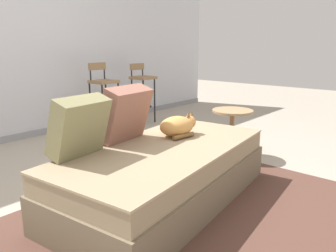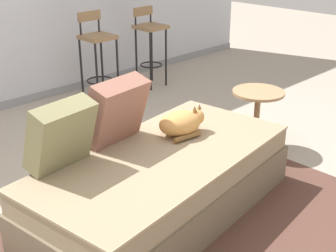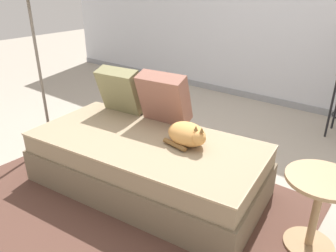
{
  "view_description": "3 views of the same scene",
  "coord_description": "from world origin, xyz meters",
  "px_view_note": "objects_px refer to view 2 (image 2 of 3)",
  "views": [
    {
      "loc": [
        -1.8,
        -2.0,
        1.2
      ],
      "look_at": [
        0.15,
        -0.3,
        0.57
      ],
      "focal_mm": 35.0,
      "sensor_mm": 36.0,
      "label": 1
    },
    {
      "loc": [
        -1.88,
        -2.36,
        1.81
      ],
      "look_at": [
        0.15,
        -0.3,
        0.57
      ],
      "focal_mm": 50.0,
      "sensor_mm": 36.0,
      "label": 2
    },
    {
      "loc": [
        1.58,
        -2.1,
        1.61
      ],
      "look_at": [
        0.15,
        -0.3,
        0.57
      ],
      "focal_mm": 35.0,
      "sensor_mm": 36.0,
      "label": 3
    }
  ],
  "objects_px": {
    "couch": "(163,183)",
    "side_table": "(257,111)",
    "throw_pillow_corner": "(61,135)",
    "cat": "(182,123)",
    "bar_stool_by_doorway": "(150,38)",
    "bar_stool_near_window": "(97,50)",
    "throw_pillow_middle": "(116,111)"
  },
  "relations": [
    {
      "from": "throw_pillow_corner",
      "to": "side_table",
      "type": "distance_m",
      "value": 1.87
    },
    {
      "from": "bar_stool_near_window",
      "to": "side_table",
      "type": "bearing_deg",
      "value": -83.38
    },
    {
      "from": "couch",
      "to": "bar_stool_near_window",
      "type": "distance_m",
      "value": 2.38
    },
    {
      "from": "couch",
      "to": "bar_stool_near_window",
      "type": "relative_size",
      "value": 2.04
    },
    {
      "from": "throw_pillow_corner",
      "to": "bar_stool_by_doorway",
      "type": "distance_m",
      "value": 2.99
    },
    {
      "from": "cat",
      "to": "bar_stool_by_doorway",
      "type": "xyz_separation_m",
      "value": [
        1.51,
        1.97,
        0.05
      ]
    },
    {
      "from": "throw_pillow_corner",
      "to": "bar_stool_near_window",
      "type": "xyz_separation_m",
      "value": [
        1.62,
        1.81,
        -0.09
      ]
    },
    {
      "from": "cat",
      "to": "bar_stool_near_window",
      "type": "bearing_deg",
      "value": 69.36
    },
    {
      "from": "cat",
      "to": "bar_stool_by_doorway",
      "type": "height_order",
      "value": "bar_stool_by_doorway"
    },
    {
      "from": "couch",
      "to": "bar_stool_by_doorway",
      "type": "xyz_separation_m",
      "value": [
        1.83,
        2.1,
        0.36
      ]
    },
    {
      "from": "throw_pillow_middle",
      "to": "bar_stool_by_doorway",
      "type": "xyz_separation_m",
      "value": [
        1.92,
        1.75,
        -0.09
      ]
    },
    {
      "from": "throw_pillow_corner",
      "to": "throw_pillow_middle",
      "type": "bearing_deg",
      "value": 7.05
    },
    {
      "from": "throw_pillow_corner",
      "to": "bar_stool_by_doorway",
      "type": "xyz_separation_m",
      "value": [
        2.39,
        1.81,
        -0.08
      ]
    },
    {
      "from": "throw_pillow_middle",
      "to": "bar_stool_near_window",
      "type": "height_order",
      "value": "bar_stool_near_window"
    },
    {
      "from": "bar_stool_near_window",
      "to": "cat",
      "type": "bearing_deg",
      "value": -110.64
    },
    {
      "from": "couch",
      "to": "side_table",
      "type": "distance_m",
      "value": 1.3
    },
    {
      "from": "couch",
      "to": "throw_pillow_corner",
      "type": "distance_m",
      "value": 0.77
    },
    {
      "from": "throw_pillow_middle",
      "to": "side_table",
      "type": "xyz_separation_m",
      "value": [
        1.37,
        -0.19,
        -0.33
      ]
    },
    {
      "from": "throw_pillow_middle",
      "to": "cat",
      "type": "xyz_separation_m",
      "value": [
        0.41,
        -0.22,
        -0.14
      ]
    },
    {
      "from": "couch",
      "to": "bar_stool_near_window",
      "type": "xyz_separation_m",
      "value": [
        1.06,
        2.1,
        0.35
      ]
    },
    {
      "from": "couch",
      "to": "throw_pillow_corner",
      "type": "height_order",
      "value": "throw_pillow_corner"
    },
    {
      "from": "cat",
      "to": "bar_stool_by_doorway",
      "type": "relative_size",
      "value": 0.39
    },
    {
      "from": "couch",
      "to": "side_table",
      "type": "height_order",
      "value": "side_table"
    },
    {
      "from": "throw_pillow_corner",
      "to": "side_table",
      "type": "bearing_deg",
      "value": -4.15
    },
    {
      "from": "bar_stool_near_window",
      "to": "bar_stool_by_doorway",
      "type": "relative_size",
      "value": 1.04
    },
    {
      "from": "throw_pillow_middle",
      "to": "cat",
      "type": "distance_m",
      "value": 0.48
    },
    {
      "from": "throw_pillow_corner",
      "to": "couch",
      "type": "bearing_deg",
      "value": -27.62
    },
    {
      "from": "side_table",
      "to": "throw_pillow_middle",
      "type": "bearing_deg",
      "value": 172.07
    },
    {
      "from": "bar_stool_by_doorway",
      "to": "cat",
      "type": "bearing_deg",
      "value": -127.49
    },
    {
      "from": "couch",
      "to": "throw_pillow_middle",
      "type": "bearing_deg",
      "value": 104.54
    },
    {
      "from": "couch",
      "to": "side_table",
      "type": "relative_size",
      "value": 3.75
    },
    {
      "from": "bar_stool_near_window",
      "to": "throw_pillow_corner",
      "type": "bearing_deg",
      "value": -131.79
    }
  ]
}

